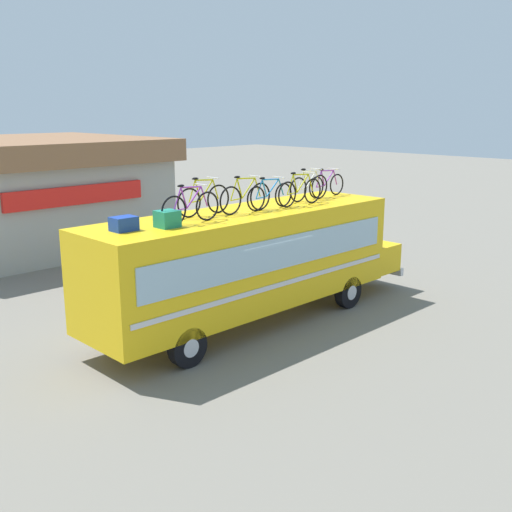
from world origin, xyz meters
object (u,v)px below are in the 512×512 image
object	(u,v)px
bus	(252,258)
rooftop_bicycle_6	(309,187)
rooftop_bicycle_7	(327,185)
luggage_bag_2	(167,219)
rooftop_bicycle_2	(204,199)
luggage_bag_1	(124,224)
rooftop_bicycle_3	(246,197)
rooftop_bicycle_1	(191,207)
rooftop_bicycle_5	(300,191)
rooftop_bicycle_4	(270,195)

from	to	relation	value
bus	rooftop_bicycle_6	size ratio (longest dim) A/B	6.39
rooftop_bicycle_6	rooftop_bicycle_7	size ratio (longest dim) A/B	1.02
luggage_bag_2	rooftop_bicycle_2	world-z (taller)	rooftop_bicycle_2
luggage_bag_1	rooftop_bicycle_3	world-z (taller)	rooftop_bicycle_3
rooftop_bicycle_3	luggage_bag_1	bearing A→B (deg)	177.38
luggage_bag_2	rooftop_bicycle_6	distance (m)	5.45
bus	rooftop_bicycle_3	xyz separation A→B (m)	(-0.37, -0.13, 1.71)
rooftop_bicycle_1	rooftop_bicycle_5	size ratio (longest dim) A/B	0.96
rooftop_bicycle_6	rooftop_bicycle_7	bearing A→B (deg)	8.22
luggage_bag_1	luggage_bag_2	distance (m)	0.99
rooftop_bicycle_3	rooftop_bicycle_7	distance (m)	3.81
bus	rooftop_bicycle_6	bearing A→B (deg)	2.45
rooftop_bicycle_1	rooftop_bicycle_7	bearing A→B (deg)	5.68
bus	luggage_bag_2	size ratio (longest dim) A/B	22.38
bus	rooftop_bicycle_5	distance (m)	2.32
rooftop_bicycle_5	bus	bearing A→B (deg)	168.00
rooftop_bicycle_7	rooftop_bicycle_2	bearing A→B (deg)	179.29
rooftop_bicycle_6	bus	bearing A→B (deg)	-177.55
rooftop_bicycle_6	rooftop_bicycle_7	world-z (taller)	rooftop_bicycle_6
luggage_bag_2	rooftop_bicycle_1	size ratio (longest dim) A/B	0.28
rooftop_bicycle_1	rooftop_bicycle_7	distance (m)	5.77
bus	luggage_bag_2	xyz separation A→B (m)	(-3.00, -0.32, 1.50)
luggage_bag_2	rooftop_bicycle_1	bearing A→B (deg)	-0.47
rooftop_bicycle_2	rooftop_bicycle_5	world-z (taller)	rooftop_bicycle_2
rooftop_bicycle_1	rooftop_bicycle_7	size ratio (longest dim) A/B	1.04
rooftop_bicycle_5	rooftop_bicycle_7	bearing A→B (deg)	16.97
luggage_bag_1	rooftop_bicycle_4	xyz separation A→B (m)	(4.43, -0.19, 0.21)
rooftop_bicycle_1	rooftop_bicycle_2	world-z (taller)	rooftop_bicycle_2
luggage_bag_2	rooftop_bicycle_7	distance (m)	6.45
bus	rooftop_bicycle_6	world-z (taller)	rooftop_bicycle_6
bus	rooftop_bicycle_2	size ratio (longest dim) A/B	6.32
rooftop_bicycle_1	rooftop_bicycle_2	bearing A→B (deg)	34.27
luggage_bag_1	rooftop_bicycle_5	xyz separation A→B (m)	(5.47, -0.36, 0.23)
rooftop_bicycle_2	rooftop_bicycle_1	bearing A→B (deg)	-145.73
luggage_bag_1	rooftop_bicycle_7	distance (m)	7.36
rooftop_bicycle_2	rooftop_bicycle_4	distance (m)	1.96
rooftop_bicycle_1	rooftop_bicycle_2	distance (m)	1.12
bus	luggage_bag_1	xyz separation A→B (m)	(-3.93, 0.03, 1.47)
bus	rooftop_bicycle_5	bearing A→B (deg)	-12.00
bus	rooftop_bicycle_7	world-z (taller)	rooftop_bicycle_7
rooftop_bicycle_2	rooftop_bicycle_6	bearing A→B (deg)	-3.05
rooftop_bicycle_1	bus	bearing A→B (deg)	7.93
rooftop_bicycle_4	rooftop_bicycle_2	bearing A→B (deg)	165.99
bus	rooftop_bicycle_4	bearing A→B (deg)	-18.30
rooftop_bicycle_4	rooftop_bicycle_7	distance (m)	2.95
rooftop_bicycle_4	rooftop_bicycle_7	size ratio (longest dim) A/B	1.04
rooftop_bicycle_4	luggage_bag_2	bearing A→B (deg)	-177.52
rooftop_bicycle_1	rooftop_bicycle_6	distance (m)	4.76
rooftop_bicycle_5	rooftop_bicycle_6	world-z (taller)	rooftop_bicycle_6
rooftop_bicycle_4	rooftop_bicycle_5	bearing A→B (deg)	-8.83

